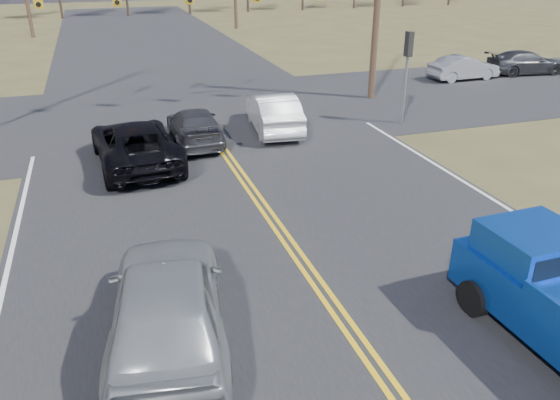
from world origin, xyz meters
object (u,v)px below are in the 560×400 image
object	(u,v)px
white_car_queue	(273,112)
dgrey_car_queue	(195,126)
silver_suv	(167,305)
cross_car_east_near	(464,68)
black_suv	(135,144)
cross_car_east_far	(526,63)

from	to	relation	value
white_car_queue	dgrey_car_queue	size ratio (longest dim) A/B	1.05
silver_suv	cross_car_east_near	world-z (taller)	silver_suv
black_suv	dgrey_car_queue	world-z (taller)	black_suv
cross_car_east_near	cross_car_east_far	distance (m)	4.52
white_car_queue	cross_car_east_near	world-z (taller)	white_car_queue
silver_suv	white_car_queue	distance (m)	13.82
cross_car_east_near	cross_car_east_far	world-z (taller)	cross_car_east_far
silver_suv	black_suv	world-z (taller)	silver_suv
black_suv	white_car_queue	distance (m)	6.27
dgrey_car_queue	cross_car_east_far	distance (m)	22.29
silver_suv	cross_car_east_far	size ratio (longest dim) A/B	1.13
silver_suv	cross_car_east_far	world-z (taller)	silver_suv
black_suv	cross_car_east_far	distance (m)	25.17
white_car_queue	cross_car_east_far	bearing A→B (deg)	-154.95
black_suv	cross_car_east_near	size ratio (longest dim) A/B	1.37
black_suv	cross_car_east_near	xyz separation A→B (m)	(19.25, 8.10, -0.10)
white_car_queue	dgrey_car_queue	world-z (taller)	white_car_queue
dgrey_car_queue	cross_car_east_near	world-z (taller)	cross_car_east_near
silver_suv	white_car_queue	xyz separation A→B (m)	(6.07, 12.42, -0.12)
silver_suv	cross_car_east_near	xyz separation A→B (m)	(19.50, 18.20, -0.23)
white_car_queue	black_suv	bearing A→B (deg)	28.39
black_suv	dgrey_car_queue	size ratio (longest dim) A/B	1.24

